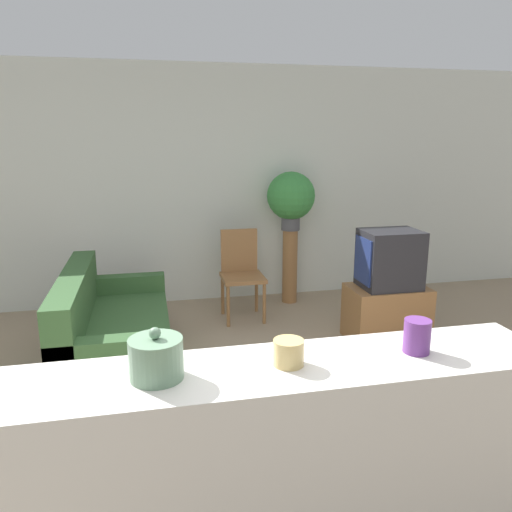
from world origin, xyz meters
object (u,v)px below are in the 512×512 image
at_px(couch, 112,335).
at_px(wooden_chair, 241,270).
at_px(decorative_bowl, 156,358).
at_px(potted_plant, 291,197).
at_px(television, 389,259).

height_order(couch, wooden_chair, wooden_chair).
distance_m(wooden_chair, decorative_bowl, 3.53).
bearing_deg(potted_plant, decorative_bowl, -113.15).
distance_m(potted_plant, decorative_bowl, 4.04).
height_order(couch, television, television).
distance_m(television, wooden_chair, 1.56).
height_order(wooden_chair, decorative_bowl, decorative_bowl).
bearing_deg(wooden_chair, television, -36.71).
xyz_separation_m(couch, decorative_bowl, (0.35, -2.38, 0.85)).
bearing_deg(decorative_bowl, wooden_chair, 74.28).
relative_size(couch, wooden_chair, 1.86).
height_order(television, decorative_bowl, decorative_bowl).
bearing_deg(couch, potted_plant, 34.45).
distance_m(couch, decorative_bowl, 2.55).
bearing_deg(television, potted_plant, 114.59).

